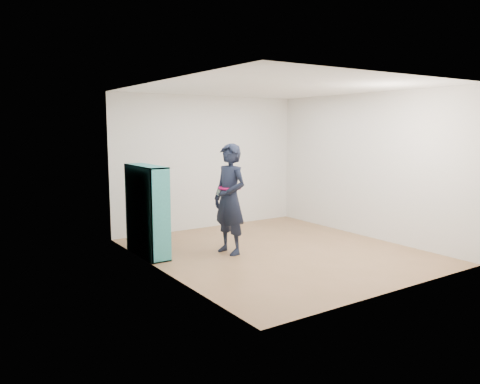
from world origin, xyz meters
TOP-DOWN VIEW (x-y plane):
  - floor at (0.00, 0.00)m, footprint 4.50×4.50m
  - ceiling at (0.00, 0.00)m, footprint 4.50×4.50m
  - wall_left at (-2.00, 0.00)m, footprint 0.02×4.50m
  - wall_right at (2.00, 0.00)m, footprint 0.02×4.50m
  - wall_back at (0.00, 2.25)m, footprint 4.00×0.02m
  - wall_front at (0.00, -2.25)m, footprint 4.00×0.02m
  - bookshelf at (-1.86, 0.96)m, footprint 0.31×1.06m
  - person at (-0.71, 0.34)m, footprint 0.52×0.70m
  - smartphone at (-0.88, 0.41)m, footprint 0.04×0.08m

SIDE VIEW (x-z plane):
  - floor at x=0.00m, z-range 0.00..0.00m
  - bookshelf at x=-1.86m, z-range -0.02..1.40m
  - person at x=-0.71m, z-range 0.00..1.74m
  - smartphone at x=-0.88m, z-range 0.93..1.04m
  - wall_left at x=-2.00m, z-range 0.00..2.60m
  - wall_right at x=2.00m, z-range 0.00..2.60m
  - wall_back at x=0.00m, z-range 0.00..2.60m
  - wall_front at x=0.00m, z-range 0.00..2.60m
  - ceiling at x=0.00m, z-range 2.60..2.60m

